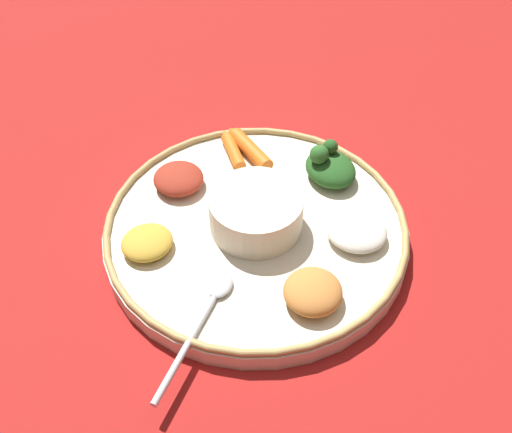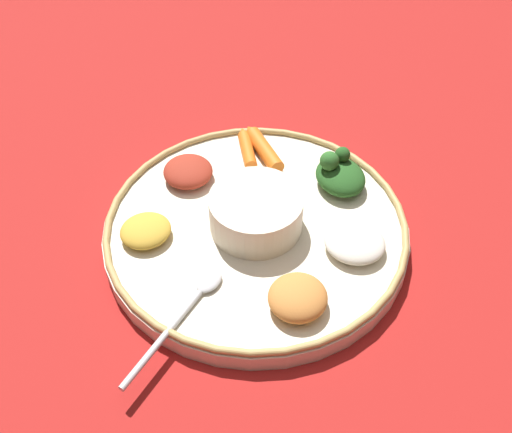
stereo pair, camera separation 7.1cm
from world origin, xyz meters
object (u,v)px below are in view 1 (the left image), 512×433
object	(u,v)px
center_bowl	(256,211)
spoon	(205,313)
carrot_outer	(232,149)
carrot_near_spoon	(248,147)
greens_pile	(329,166)

from	to	relation	value
center_bowl	spoon	size ratio (longest dim) A/B	0.66
center_bowl	carrot_outer	distance (m)	0.13
carrot_near_spoon	carrot_outer	xyz separation A→B (m)	(0.01, -0.02, -0.00)
greens_pile	carrot_outer	size ratio (longest dim) A/B	1.18
carrot_near_spoon	carrot_outer	world-z (taller)	carrot_near_spoon
greens_pile	carrot_near_spoon	distance (m)	0.11
greens_pile	carrot_outer	world-z (taller)	greens_pile
spoon	greens_pile	size ratio (longest dim) A/B	1.89
center_bowl	greens_pile	world-z (taller)	greens_pile
center_bowl	carrot_near_spoon	xyz separation A→B (m)	(-0.09, -0.09, -0.01)
greens_pile	carrot_outer	bearing A→B (deg)	-71.72
center_bowl	carrot_outer	xyz separation A→B (m)	(-0.08, -0.10, -0.02)
spoon	carrot_near_spoon	bearing A→B (deg)	-150.85
carrot_near_spoon	carrot_outer	bearing A→B (deg)	-50.14
center_bowl	greens_pile	bearing A→B (deg)	171.11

